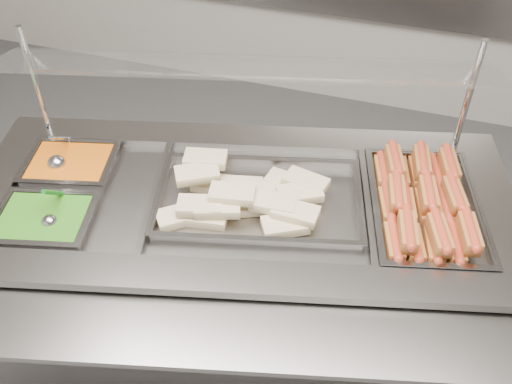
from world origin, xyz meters
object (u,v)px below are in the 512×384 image
(pan_hotdogs, at_px, (423,213))
(ladle, at_px, (57,162))
(serving_spoon, at_px, (51,217))
(pan_wraps, at_px, (259,203))
(steam_counter, at_px, (243,280))
(sneeze_guard, at_px, (245,70))

(pan_hotdogs, height_order, ladle, ladle)
(serving_spoon, bearing_deg, pan_wraps, 26.83)
(ladle, height_order, serving_spoon, ladle)
(serving_spoon, bearing_deg, pan_hotdogs, 21.20)
(steam_counter, distance_m, pan_wraps, 0.41)
(steam_counter, distance_m, serving_spoon, 0.74)
(pan_hotdogs, distance_m, serving_spoon, 1.19)
(sneeze_guard, xyz_separation_m, serving_spoon, (-0.48, -0.48, -0.34))
(pan_wraps, bearing_deg, ladle, -175.63)
(pan_wraps, bearing_deg, sneeze_guard, 119.66)
(steam_counter, bearing_deg, sneeze_guard, 104.31)
(ladle, distance_m, serving_spoon, 0.27)
(steam_counter, bearing_deg, pan_hotdogs, 14.31)
(sneeze_guard, xyz_separation_m, ladle, (-0.61, -0.24, -0.34))
(ladle, bearing_deg, pan_wraps, 4.37)
(pan_wraps, relative_size, ladle, 4.04)
(pan_wraps, xyz_separation_m, ladle, (-0.72, -0.05, 0.03))
(steam_counter, xyz_separation_m, pan_wraps, (0.06, 0.01, 0.40))
(pan_hotdogs, bearing_deg, ladle, -171.38)
(steam_counter, xyz_separation_m, sneeze_guard, (-0.05, 0.20, 0.77))
(pan_hotdogs, bearing_deg, pan_wraps, -165.69)
(sneeze_guard, relative_size, serving_spoon, 9.92)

